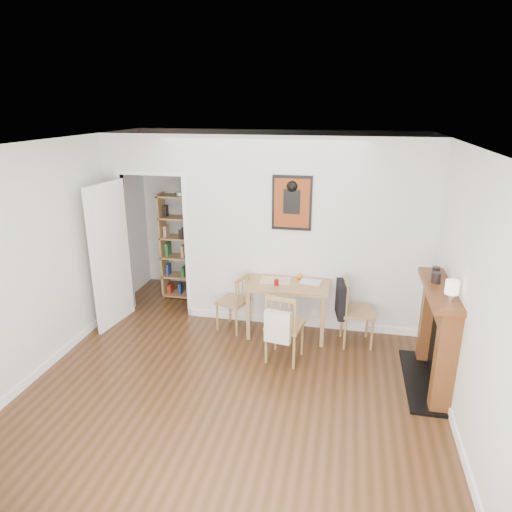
% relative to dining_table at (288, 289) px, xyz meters
% --- Properties ---
extents(ground, '(5.20, 5.20, 0.00)m').
position_rel_dining_table_xyz_m(ground, '(-0.41, -1.10, -0.65)').
color(ground, '#53301B').
rests_on(ground, ground).
extents(room_shell, '(5.20, 5.20, 5.20)m').
position_rel_dining_table_xyz_m(room_shell, '(-0.31, 0.24, 0.65)').
color(room_shell, silver).
rests_on(room_shell, ground).
extents(dining_table, '(1.08, 0.69, 0.74)m').
position_rel_dining_table_xyz_m(dining_table, '(0.00, 0.00, 0.00)').
color(dining_table, '#A1804B').
rests_on(dining_table, ground).
extents(chair_left, '(0.51, 0.51, 0.81)m').
position_rel_dining_table_xyz_m(chair_left, '(-0.75, -0.04, -0.24)').
color(chair_left, '#A07A4A').
rests_on(chair_left, ground).
extents(chair_right, '(0.55, 0.50, 0.88)m').
position_rel_dining_table_xyz_m(chair_right, '(0.89, -0.11, -0.19)').
color(chair_right, '#A07A4A').
rests_on(chair_right, ground).
extents(chair_front, '(0.52, 0.57, 0.90)m').
position_rel_dining_table_xyz_m(chair_front, '(0.05, -0.69, -0.19)').
color(chair_front, '#A07A4A').
rests_on(chair_front, ground).
extents(bookshelf, '(0.71, 0.28, 1.68)m').
position_rel_dining_table_xyz_m(bookshelf, '(-1.78, 0.89, 0.18)').
color(bookshelf, '#A1804B').
rests_on(bookshelf, ground).
extents(fireplace, '(0.45, 1.25, 1.16)m').
position_rel_dining_table_xyz_m(fireplace, '(1.75, -0.85, -0.03)').
color(fireplace, brown).
rests_on(fireplace, ground).
extents(red_glass, '(0.06, 0.06, 0.08)m').
position_rel_dining_table_xyz_m(red_glass, '(-0.14, -0.13, 0.13)').
color(red_glass, maroon).
rests_on(red_glass, dining_table).
extents(orange_fruit, '(0.07, 0.07, 0.07)m').
position_rel_dining_table_xyz_m(orange_fruit, '(0.13, 0.15, 0.12)').
color(orange_fruit, orange).
rests_on(orange_fruit, dining_table).
extents(placemat, '(0.42, 0.32, 0.00)m').
position_rel_dining_table_xyz_m(placemat, '(-0.18, 0.04, 0.09)').
color(placemat, beige).
rests_on(placemat, dining_table).
extents(notebook, '(0.30, 0.23, 0.01)m').
position_rel_dining_table_xyz_m(notebook, '(0.28, 0.06, 0.10)').
color(notebook, silver).
rests_on(notebook, dining_table).
extents(mantel_lamp, '(0.13, 0.13, 0.21)m').
position_rel_dining_table_xyz_m(mantel_lamp, '(1.73, -1.20, 0.64)').
color(mantel_lamp, silver).
rests_on(mantel_lamp, fireplace).
extents(ceramic_jar_a, '(0.10, 0.10, 0.12)m').
position_rel_dining_table_xyz_m(ceramic_jar_a, '(1.67, -0.74, 0.57)').
color(ceramic_jar_a, black).
rests_on(ceramic_jar_a, fireplace).
extents(ceramic_jar_b, '(0.09, 0.09, 0.11)m').
position_rel_dining_table_xyz_m(ceramic_jar_b, '(1.70, -0.54, 0.57)').
color(ceramic_jar_b, black).
rests_on(ceramic_jar_b, fireplace).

